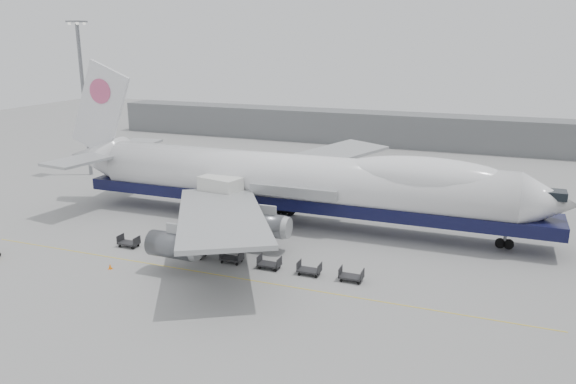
% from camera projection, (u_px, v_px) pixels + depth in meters
% --- Properties ---
extents(ground, '(260.00, 260.00, 0.00)m').
position_uv_depth(ground, '(257.00, 256.00, 60.69)').
color(ground, gray).
rests_on(ground, ground).
extents(apron_line, '(60.00, 0.15, 0.01)m').
position_uv_depth(apron_line, '(232.00, 277.00, 55.29)').
color(apron_line, gold).
rests_on(apron_line, ground).
extents(hangar, '(110.00, 8.00, 7.00)m').
position_uv_depth(hangar, '(343.00, 126.00, 126.22)').
color(hangar, slate).
rests_on(hangar, ground).
extents(floodlight_mast, '(2.40, 2.40, 25.43)m').
position_uv_depth(floodlight_mast, '(83.00, 91.00, 93.01)').
color(floodlight_mast, slate).
rests_on(floodlight_mast, ground).
extents(airliner, '(67.00, 55.30, 19.98)m').
position_uv_depth(airliner, '(300.00, 181.00, 69.78)').
color(airliner, white).
rests_on(airliner, ground).
extents(catering_truck, '(6.07, 4.76, 6.23)m').
position_uv_depth(catering_truck, '(221.00, 199.00, 69.71)').
color(catering_truck, '#162744').
rests_on(catering_truck, ground).
extents(traffic_cone, '(0.40, 0.40, 0.58)m').
position_uv_depth(traffic_cone, '(110.00, 266.00, 57.19)').
color(traffic_cone, orange).
rests_on(traffic_cone, ground).
extents(dolly_0, '(2.30, 1.35, 1.30)m').
position_uv_depth(dolly_0, '(129.00, 242.00, 63.19)').
color(dolly_0, '#2D2D30').
rests_on(dolly_0, ground).
extents(dolly_1, '(2.30, 1.35, 1.30)m').
position_uv_depth(dolly_1, '(161.00, 247.00, 61.70)').
color(dolly_1, '#2D2D30').
rests_on(dolly_1, ground).
extents(dolly_2, '(2.30, 1.35, 1.30)m').
position_uv_depth(dolly_2, '(196.00, 252.00, 60.22)').
color(dolly_2, '#2D2D30').
rests_on(dolly_2, ground).
extents(dolly_3, '(2.30, 1.35, 1.30)m').
position_uv_depth(dolly_3, '(232.00, 258.00, 58.73)').
color(dolly_3, '#2D2D30').
rests_on(dolly_3, ground).
extents(dolly_4, '(2.30, 1.35, 1.30)m').
position_uv_depth(dolly_4, '(269.00, 264.00, 57.25)').
color(dolly_4, '#2D2D30').
rests_on(dolly_4, ground).
extents(dolly_5, '(2.30, 1.35, 1.30)m').
position_uv_depth(dolly_5, '(309.00, 270.00, 55.76)').
color(dolly_5, '#2D2D30').
rests_on(dolly_5, ground).
extents(dolly_6, '(2.30, 1.35, 1.30)m').
position_uv_depth(dolly_6, '(351.00, 276.00, 54.28)').
color(dolly_6, '#2D2D30').
rests_on(dolly_6, ground).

